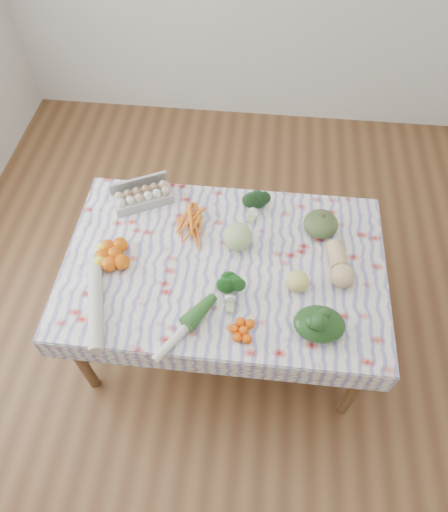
# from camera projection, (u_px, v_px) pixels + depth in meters

# --- Properties ---
(ground) EXTENTS (4.50, 4.50, 0.00)m
(ground) POSITION_uv_depth(u_px,v_px,m) (224.00, 329.00, 2.97)
(ground) COLOR brown
(ground) RESTS_ON ground
(dining_table) EXTENTS (1.60, 1.00, 0.75)m
(dining_table) POSITION_uv_depth(u_px,v_px,m) (224.00, 271.00, 2.42)
(dining_table) COLOR brown
(dining_table) RESTS_ON ground
(tablecloth) EXTENTS (1.66, 1.06, 0.01)m
(tablecloth) POSITION_uv_depth(u_px,v_px,m) (224.00, 263.00, 2.36)
(tablecloth) COLOR white
(tablecloth) RESTS_ON dining_table
(egg_carton) EXTENTS (0.35, 0.27, 0.09)m
(egg_carton) POSITION_uv_depth(u_px,v_px,m) (143.00, 198.00, 2.56)
(egg_carton) COLOR #ABAAA6
(egg_carton) RESTS_ON tablecloth
(carrot_bunch) EXTENTS (0.29, 0.27, 0.05)m
(carrot_bunch) POSITION_uv_depth(u_px,v_px,m) (189.00, 227.00, 2.46)
(carrot_bunch) COLOR orange
(carrot_bunch) RESTS_ON tablecloth
(kale_bunch) EXTENTS (0.18, 0.17, 0.13)m
(kale_bunch) POSITION_uv_depth(u_px,v_px,m) (257.00, 203.00, 2.50)
(kale_bunch) COLOR #143416
(kale_bunch) RESTS_ON tablecloth
(kabocha_squash) EXTENTS (0.23, 0.23, 0.12)m
(kabocha_squash) POSITION_uv_depth(u_px,v_px,m) (321.00, 224.00, 2.42)
(kabocha_squash) COLOR #455B2E
(kabocha_squash) RESTS_ON tablecloth
(cabbage) EXTENTS (0.17, 0.17, 0.15)m
(cabbage) POSITION_uv_depth(u_px,v_px,m) (238.00, 237.00, 2.35)
(cabbage) COLOR #A7BC76
(cabbage) RESTS_ON tablecloth
(butternut_squash) EXTENTS (0.16, 0.27, 0.12)m
(butternut_squash) POSITION_uv_depth(u_px,v_px,m) (340.00, 263.00, 2.28)
(butternut_squash) COLOR tan
(butternut_squash) RESTS_ON tablecloth
(orange_cluster) EXTENTS (0.32, 0.32, 0.08)m
(orange_cluster) POSITION_uv_depth(u_px,v_px,m) (115.00, 254.00, 2.33)
(orange_cluster) COLOR #DA5907
(orange_cluster) RESTS_ON tablecloth
(broccoli) EXTENTS (0.15, 0.15, 0.10)m
(broccoli) POSITION_uv_depth(u_px,v_px,m) (231.00, 289.00, 2.20)
(broccoli) COLOR #164F16
(broccoli) RESTS_ON tablecloth
(mandarin_cluster) EXTENTS (0.17, 0.17, 0.05)m
(mandarin_cluster) POSITION_uv_depth(u_px,v_px,m) (244.00, 330.00, 2.10)
(mandarin_cluster) COLOR #F75707
(mandarin_cluster) RESTS_ON tablecloth
(grapefruit) EXTENTS (0.12, 0.12, 0.11)m
(grapefruit) POSITION_uv_depth(u_px,v_px,m) (298.00, 281.00, 2.22)
(grapefruit) COLOR #E1D56C
(grapefruit) RESTS_ON tablecloth
(spinach_bag) EXTENTS (0.29, 0.27, 0.10)m
(spinach_bag) POSITION_uv_depth(u_px,v_px,m) (319.00, 324.00, 2.09)
(spinach_bag) COLOR #163313
(spinach_bag) RESTS_ON tablecloth
(daikon) EXTENTS (0.19, 0.48, 0.07)m
(daikon) POSITION_uv_depth(u_px,v_px,m) (96.00, 307.00, 2.16)
(daikon) COLOR beige
(daikon) RESTS_ON tablecloth
(leek) EXTENTS (0.26, 0.36, 0.04)m
(leek) POSITION_uv_depth(u_px,v_px,m) (185.00, 329.00, 2.11)
(leek) COLOR silver
(leek) RESTS_ON tablecloth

